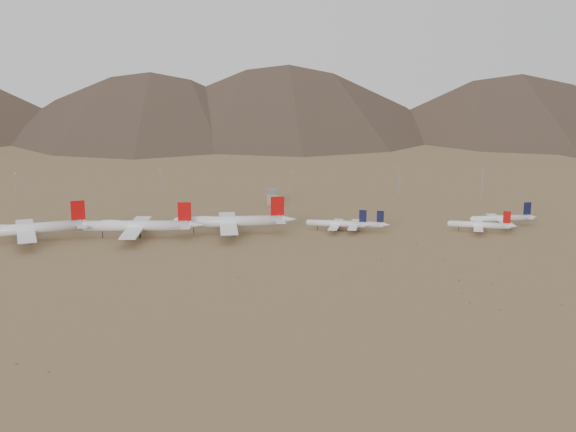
{
  "coord_description": "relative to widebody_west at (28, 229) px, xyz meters",
  "views": [
    {
      "loc": [
        -2.24,
        -466.84,
        125.55
      ],
      "look_at": [
        35.24,
        30.0,
        11.46
      ],
      "focal_mm": 50.0,
      "sensor_mm": 36.0,
      "label": 1
    }
  ],
  "objects": [
    {
      "name": "widebody_west",
      "position": [
        0.0,
        0.0,
        0.0
      ],
      "size": [
        77.84,
        61.52,
        23.68
      ],
      "rotation": [
        0.0,
        0.0,
        0.27
      ],
      "color": "white",
      "rests_on": "ground"
    },
    {
      "name": "mast_far_west",
      "position": [
        -32.38,
        103.08,
        6.04
      ],
      "size": [
        2.0,
        0.6,
        25.7
      ],
      "color": "gray",
      "rests_on": "ground"
    },
    {
      "name": "mast_west",
      "position": [
        72.41,
        110.65,
        6.04
      ],
      "size": [
        2.0,
        0.6,
        25.7
      ],
      "color": "gray",
      "rests_on": "ground"
    },
    {
      "name": "control_tower",
      "position": [
        155.5,
        98.59,
        -2.85
      ],
      "size": [
        8.0,
        8.0,
        12.0
      ],
      "color": "gray",
      "rests_on": "ground"
    },
    {
      "name": "narrowbody_c",
      "position": [
        285.2,
        2.69,
        -3.44
      ],
      "size": [
        42.91,
        31.81,
        14.56
      ],
      "rotation": [
        0.0,
        0.0,
        -0.29
      ],
      "color": "white",
      "rests_on": "ground"
    },
    {
      "name": "narrowbody_a",
      "position": [
        193.94,
        13.05,
        -3.45
      ],
      "size": [
        42.9,
        31.75,
        14.52
      ],
      "rotation": [
        0.0,
        0.0,
        -0.27
      ],
      "color": "white",
      "rests_on": "ground"
    },
    {
      "name": "narrowbody_d",
      "position": [
        305.06,
        18.69,
        -3.14
      ],
      "size": [
        46.97,
        33.8,
        15.5
      ],
      "rotation": [
        0.0,
        0.0,
        0.07
      ],
      "color": "white",
      "rests_on": "ground"
    },
    {
      "name": "mast_far_east",
      "position": [
        315.25,
        96.72,
        6.04
      ],
      "size": [
        2.0,
        0.6,
        25.7
      ],
      "color": "gray",
      "rests_on": "ground"
    },
    {
      "name": "mountain_ridge",
      "position": [
        125.5,
        878.59,
        141.83
      ],
      "size": [
        4400.0,
        1000.0,
        300.0
      ],
      "color": "brown",
      "rests_on": "ground"
    },
    {
      "name": "widebody_east",
      "position": [
        124.09,
        10.62,
        -0.03
      ],
      "size": [
        79.47,
        60.89,
        23.59
      ],
      "rotation": [
        0.0,
        0.0,
        0.03
      ],
      "color": "white",
      "rests_on": "ground"
    },
    {
      "name": "mast_centre",
      "position": [
        170.24,
        94.59,
        6.04
      ],
      "size": [
        2.0,
        0.6,
        25.7
      ],
      "color": "gray",
      "rests_on": "ground"
    },
    {
      "name": "widebody_centre",
      "position": [
        66.46,
        4.29,
        -0.3
      ],
      "size": [
        76.85,
        59.22,
        22.82
      ],
      "rotation": [
        0.0,
        0.0,
        -0.07
      ],
      "color": "white",
      "rests_on": "ground"
    },
    {
      "name": "desert_scrub",
      "position": [
        148.81,
        -120.89,
        -7.88
      ],
      "size": [
        427.6,
        178.89,
        0.71
      ],
      "color": "olive",
      "rests_on": "ground"
    },
    {
      "name": "mast_east",
      "position": [
        255.01,
        115.04,
        6.04
      ],
      "size": [
        2.0,
        0.6,
        25.7
      ],
      "color": "gray",
      "rests_on": "ground"
    },
    {
      "name": "ground",
      "position": [
        125.5,
        -21.41,
        -8.17
      ],
      "size": [
        3000.0,
        3000.0,
        0.0
      ],
      "primitive_type": "plane",
      "color": "olive",
      "rests_on": "ground"
    },
    {
      "name": "narrowbody_b",
      "position": [
        205.87,
        12.37,
        -3.66
      ],
      "size": [
        41.21,
        30.43,
        13.89
      ],
      "rotation": [
        0.0,
        0.0,
        -0.26
      ],
      "color": "white",
      "rests_on": "ground"
    }
  ]
}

